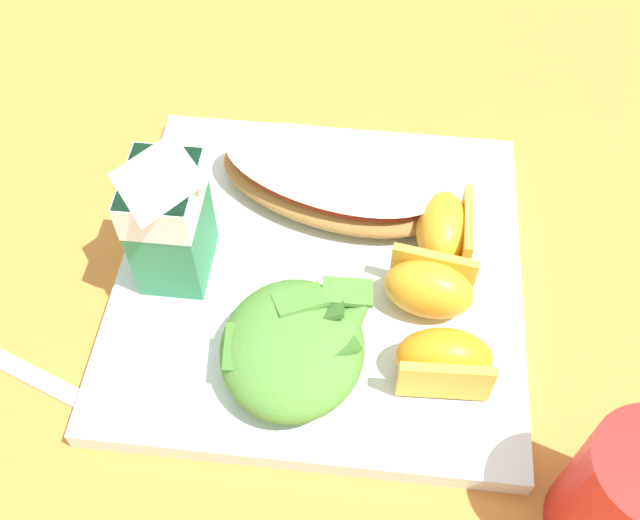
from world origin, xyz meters
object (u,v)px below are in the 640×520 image
(orange_wedge_front, at_px, (444,360))
(orange_wedge_middle, at_px, (429,287))
(cheesy_pizza_bread, at_px, (330,181))
(drinking_red_cup, at_px, (626,496))
(white_plate, at_px, (320,275))
(metal_fork, at_px, (7,362))
(orange_wedge_rear, at_px, (445,229))
(milk_carton, at_px, (166,210))
(green_salad_pile, at_px, (293,347))

(orange_wedge_front, bearing_deg, orange_wedge_middle, 11.01)
(cheesy_pizza_bread, relative_size, drinking_red_cup, 1.96)
(white_plate, bearing_deg, drinking_red_cup, -130.07)
(white_plate, xyz_separation_m, cheesy_pizza_bread, (0.07, -0.00, 0.03))
(metal_fork, bearing_deg, orange_wedge_rear, -67.50)
(orange_wedge_rear, relative_size, metal_fork, 0.33)
(milk_carton, distance_m, orange_wedge_rear, 0.19)
(orange_wedge_middle, bearing_deg, metal_fork, 103.86)
(milk_carton, xyz_separation_m, metal_fork, (-0.08, 0.10, -0.07))
(green_salad_pile, distance_m, orange_wedge_front, 0.09)
(cheesy_pizza_bread, height_order, metal_fork, cheesy_pizza_bread)
(cheesy_pizza_bread, distance_m, orange_wedge_middle, 0.11)
(green_salad_pile, distance_m, metal_fork, 0.19)
(milk_carton, height_order, orange_wedge_middle, milk_carton)
(orange_wedge_rear, bearing_deg, white_plate, 108.70)
(white_plate, distance_m, metal_fork, 0.22)
(orange_wedge_middle, distance_m, orange_wedge_rear, 0.05)
(drinking_red_cup, bearing_deg, milk_carton, 62.55)
(white_plate, height_order, orange_wedge_front, orange_wedge_front)
(white_plate, height_order, orange_wedge_rear, orange_wedge_rear)
(white_plate, bearing_deg, milk_carton, 94.13)
(white_plate, height_order, drinking_red_cup, drinking_red_cup)
(metal_fork, bearing_deg, white_plate, -65.96)
(green_salad_pile, height_order, orange_wedge_front, green_salad_pile)
(green_salad_pile, distance_m, orange_wedge_middle, 0.10)
(orange_wedge_middle, height_order, drinking_red_cup, drinking_red_cup)
(metal_fork, bearing_deg, milk_carton, -51.05)
(orange_wedge_middle, bearing_deg, white_plate, 73.97)
(white_plate, bearing_deg, cheesy_pizza_bread, -0.26)
(cheesy_pizza_bread, distance_m, metal_fork, 0.25)
(white_plate, relative_size, drinking_red_cup, 2.95)
(cheesy_pizza_bread, relative_size, milk_carton, 1.69)
(green_salad_pile, bearing_deg, milk_carton, 52.59)
(cheesy_pizza_bread, distance_m, orange_wedge_front, 0.16)
(drinking_red_cup, bearing_deg, white_plate, 49.93)
(white_plate, xyz_separation_m, metal_fork, (-0.09, 0.20, -0.01))
(orange_wedge_middle, bearing_deg, orange_wedge_front, -168.99)
(green_salad_pile, relative_size, milk_carton, 0.91)
(green_salad_pile, distance_m, drinking_red_cup, 0.20)
(milk_carton, distance_m, orange_wedge_middle, 0.18)
(orange_wedge_rear, height_order, metal_fork, orange_wedge_rear)
(cheesy_pizza_bread, height_order, green_salad_pile, green_salad_pile)
(orange_wedge_front, distance_m, drinking_red_cup, 0.12)
(orange_wedge_rear, xyz_separation_m, drinking_red_cup, (-0.18, -0.10, 0.01))
(drinking_red_cup, bearing_deg, orange_wedge_rear, 28.03)
(cheesy_pizza_bread, bearing_deg, orange_wedge_front, -148.97)
(orange_wedge_front, bearing_deg, cheesy_pizza_bread, 31.03)
(green_salad_pile, bearing_deg, drinking_red_cup, -111.98)
(green_salad_pile, xyz_separation_m, orange_wedge_rear, (0.10, -0.09, -0.00))
(orange_wedge_front, bearing_deg, milk_carton, 69.78)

